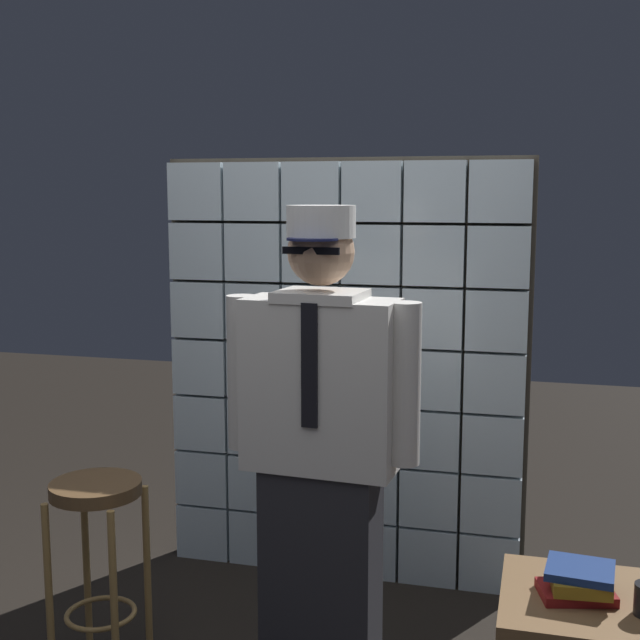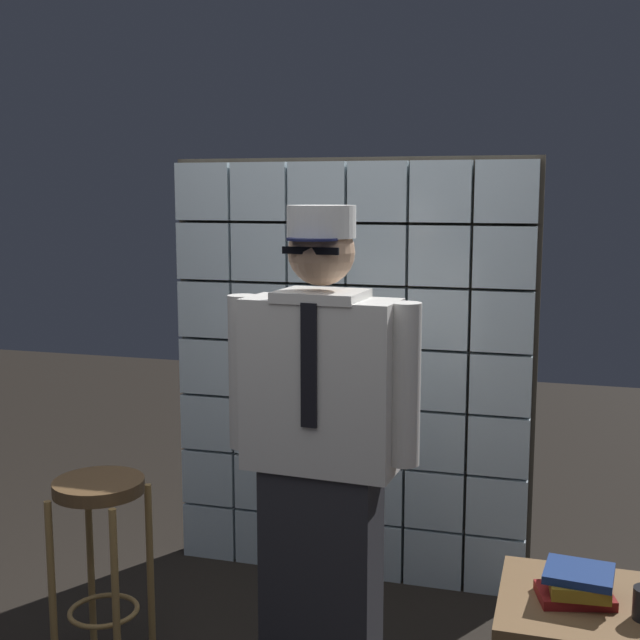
{
  "view_description": "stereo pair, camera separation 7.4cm",
  "coord_description": "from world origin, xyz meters",
  "px_view_note": "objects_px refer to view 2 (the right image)",
  "views": [
    {
      "loc": [
        0.89,
        -2.27,
        1.81
      ],
      "look_at": [
        0.17,
        0.45,
        1.38
      ],
      "focal_mm": 47.52,
      "sensor_mm": 36.0,
      "label": 1
    },
    {
      "loc": [
        0.96,
        -2.25,
        1.81
      ],
      "look_at": [
        0.17,
        0.45,
        1.38
      ],
      "focal_mm": 47.52,
      "sensor_mm": 36.0,
      "label": 2
    }
  ],
  "objects_px": {
    "bar_stool": "(100,528)",
    "side_table": "(584,624)",
    "standing_person": "(321,448)",
    "book_stack": "(578,586)"
  },
  "relations": [
    {
      "from": "standing_person",
      "to": "bar_stool",
      "type": "bearing_deg",
      "value": -171.91
    },
    {
      "from": "bar_stool",
      "to": "side_table",
      "type": "xyz_separation_m",
      "value": [
        1.75,
        -0.12,
        -0.06
      ]
    },
    {
      "from": "standing_person",
      "to": "book_stack",
      "type": "height_order",
      "value": "standing_person"
    },
    {
      "from": "bar_stool",
      "to": "book_stack",
      "type": "bearing_deg",
      "value": -4.44
    },
    {
      "from": "book_stack",
      "to": "side_table",
      "type": "bearing_deg",
      "value": 20.84
    },
    {
      "from": "bar_stool",
      "to": "side_table",
      "type": "bearing_deg",
      "value": -4.05
    },
    {
      "from": "side_table",
      "to": "book_stack",
      "type": "height_order",
      "value": "book_stack"
    },
    {
      "from": "standing_person",
      "to": "side_table",
      "type": "distance_m",
      "value": 1.01
    },
    {
      "from": "standing_person",
      "to": "bar_stool",
      "type": "relative_size",
      "value": 2.37
    },
    {
      "from": "bar_stool",
      "to": "side_table",
      "type": "height_order",
      "value": "bar_stool"
    }
  ]
}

